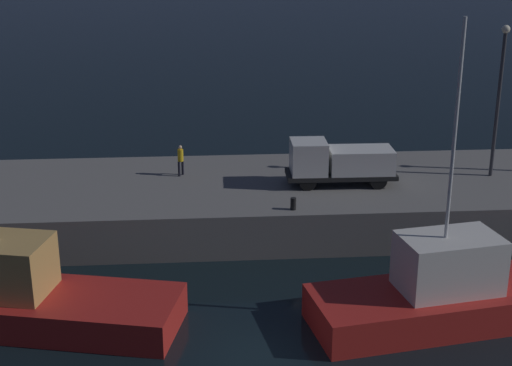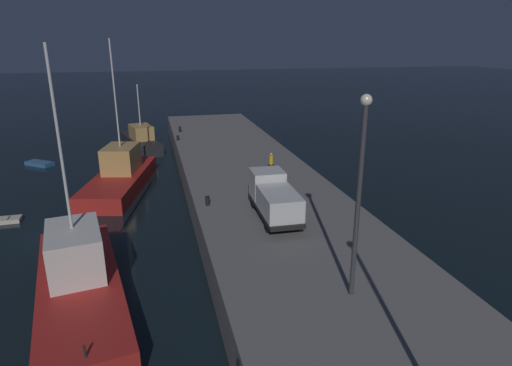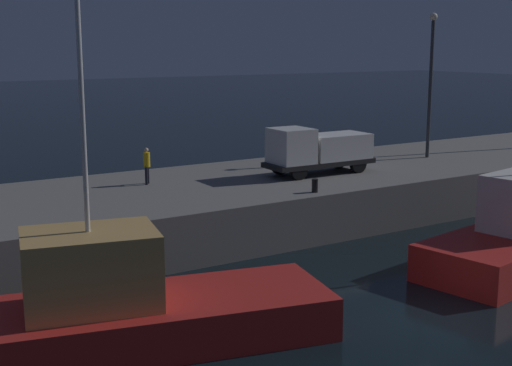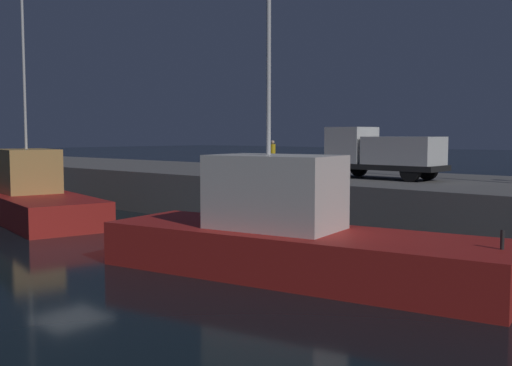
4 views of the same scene
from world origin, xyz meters
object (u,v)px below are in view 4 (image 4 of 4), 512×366
fishing_boat_white (32,197)px  bollard_east (285,173)px  utility_truck (381,152)px  bollard_west (26,159)px  dockworker (273,153)px  bollard_central (50,162)px  fishing_trawler_red (292,238)px

fishing_boat_white → bollard_east: (11.63, 6.05, 1.40)m
utility_truck → bollard_west: utility_truck is taller
dockworker → bollard_central: size_ratio=3.52×
bollard_west → bollard_east: bearing=-0.1°
utility_truck → dockworker: 8.66m
utility_truck → dockworker: size_ratio=3.38×
dockworker → bollard_west: 19.03m
utility_truck → bollard_east: (-2.85, -3.56, -0.95)m
fishing_trawler_red → bollard_east: (-5.94, 7.06, 1.37)m
bollard_central → bollard_east: bollard_east is taller
utility_truck → bollard_west: size_ratio=9.30×
fishing_trawler_red → dockworker: bearing=131.9°
dockworker → bollard_east: bearing=-46.0°
fishing_trawler_red → fishing_boat_white: (-17.57, 1.01, -0.03)m
utility_truck → bollard_central: bearing=-169.7°
fishing_trawler_red → dockworker: size_ratio=7.57×
bollard_central → bollard_east: size_ratio=0.81×
bollard_west → dockworker: bearing=17.5°
bollard_west → utility_truck: bearing=7.6°
bollard_west → bollard_central: bollard_west is taller
fishing_boat_white → bollard_central: 9.72m
fishing_boat_white → bollard_central: fishing_boat_white is taller
fishing_boat_white → bollard_east: bearing=27.5°
fishing_trawler_red → bollard_east: bearing=130.1°
bollard_west → bollard_east: 23.67m
bollard_central → fishing_boat_white: bearing=-35.3°
fishing_boat_white → bollard_west: fishing_boat_white is taller
bollard_west → bollard_central: (4.18, -0.52, -0.07)m
fishing_boat_white → dockworker: (6.10, 11.78, 2.08)m
dockworker → bollard_central: (-13.96, -6.23, -0.74)m
utility_truck → fishing_boat_white: bearing=-146.4°
bollard_east → utility_truck: bearing=51.3°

